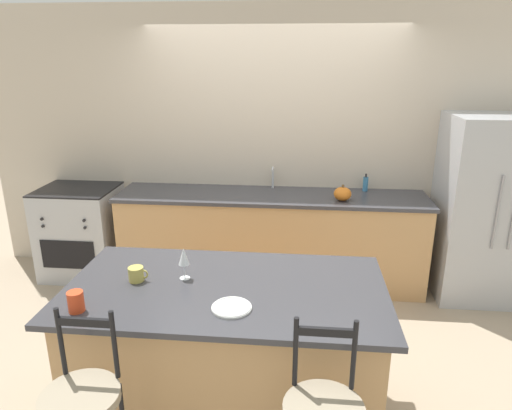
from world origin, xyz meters
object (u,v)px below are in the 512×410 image
object	(u,v)px
wine_glass	(184,257)
coffee_mug	(136,274)
dinner_plate	(232,307)
pumpkin_decoration	(343,194)
soap_bottle	(365,184)
refrigerator	(487,209)
tumbler_cup	(76,302)
oven_range	(82,232)

from	to	relation	value
wine_glass	coffee_mug	distance (m)	0.30
dinner_plate	coffee_mug	xyz separation A→B (m)	(-0.62, 0.26, 0.04)
pumpkin_decoration	soap_bottle	world-z (taller)	soap_bottle
refrigerator	wine_glass	xyz separation A→B (m)	(-2.42, -1.75, 0.20)
refrigerator	dinner_plate	distance (m)	2.94
dinner_plate	tumbler_cup	xyz separation A→B (m)	(-0.82, -0.10, 0.05)
tumbler_cup	soap_bottle	world-z (taller)	soap_bottle
coffee_mug	tumbler_cup	xyz separation A→B (m)	(-0.20, -0.36, 0.01)
refrigerator	dinner_plate	xyz separation A→B (m)	(-2.09, -2.07, 0.07)
coffee_mug	soap_bottle	xyz separation A→B (m)	(1.61, 2.06, 0.04)
soap_bottle	coffee_mug	bearing A→B (deg)	-127.98
wine_glass	pumpkin_decoration	bearing A→B (deg)	57.06
oven_range	dinner_plate	world-z (taller)	dinner_plate
tumbler_cup	pumpkin_decoration	world-z (taller)	pumpkin_decoration
dinner_plate	oven_range	bearing A→B (deg)	132.09
wine_glass	oven_range	bearing A→B (deg)	131.25
oven_range	pumpkin_decoration	size ratio (longest dim) A/B	5.76
coffee_mug	pumpkin_decoration	distance (m)	2.20
dinner_plate	pumpkin_decoration	bearing A→B (deg)	69.47
oven_range	dinner_plate	xyz separation A→B (m)	(1.91, -2.11, 0.46)
pumpkin_decoration	coffee_mug	bearing A→B (deg)	-128.28
dinner_plate	tumbler_cup	size ratio (longest dim) A/B	1.93
refrigerator	tumbler_cup	world-z (taller)	refrigerator
oven_range	pumpkin_decoration	distance (m)	2.70
coffee_mug	refrigerator	bearing A→B (deg)	33.82
oven_range	coffee_mug	size ratio (longest dim) A/B	7.71
pumpkin_decoration	soap_bottle	xyz separation A→B (m)	(0.25, 0.34, 0.01)
wine_glass	tumbler_cup	world-z (taller)	wine_glass
refrigerator	soap_bottle	world-z (taller)	refrigerator
oven_range	dinner_plate	distance (m)	2.88
wine_glass	pumpkin_decoration	xyz separation A→B (m)	(1.08, 1.67, -0.07)
wine_glass	coffee_mug	world-z (taller)	wine_glass
pumpkin_decoration	soap_bottle	size ratio (longest dim) A/B	0.92
pumpkin_decoration	wine_glass	bearing A→B (deg)	-122.94
wine_glass	soap_bottle	world-z (taller)	wine_glass
soap_bottle	refrigerator	bearing A→B (deg)	-13.09
dinner_plate	coffee_mug	world-z (taller)	coffee_mug
refrigerator	coffee_mug	distance (m)	3.26
oven_range	refrigerator	bearing A→B (deg)	-0.52
oven_range	tumbler_cup	bearing A→B (deg)	-63.76
dinner_plate	soap_bottle	xyz separation A→B (m)	(1.00, 2.33, 0.07)
oven_range	wine_glass	bearing A→B (deg)	-48.75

